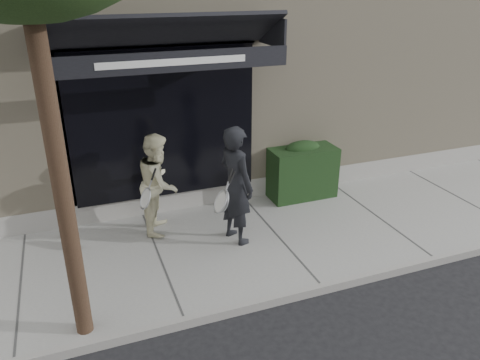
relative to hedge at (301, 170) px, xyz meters
name	(u,v)px	position (x,y,z in m)	size (l,w,h in m)	color
ground	(276,240)	(-1.10, -1.25, -0.66)	(80.00, 80.00, 0.00)	black
sidewalk	(276,237)	(-1.10, -1.25, -0.60)	(20.00, 3.00, 0.12)	gray
curb	(322,289)	(-1.10, -2.80, -0.59)	(20.00, 0.10, 0.14)	gray
building_facade	(192,41)	(-1.11, 3.71, 2.08)	(14.30, 8.04, 5.64)	tan
hedge	(301,170)	(0.00, 0.00, 0.00)	(1.30, 0.70, 1.14)	black
pedestrian_front	(236,185)	(-1.79, -1.15, 0.44)	(0.79, 0.86, 1.96)	black
pedestrian_back	(159,183)	(-2.87, -0.37, 0.32)	(0.89, 1.00, 1.71)	beige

